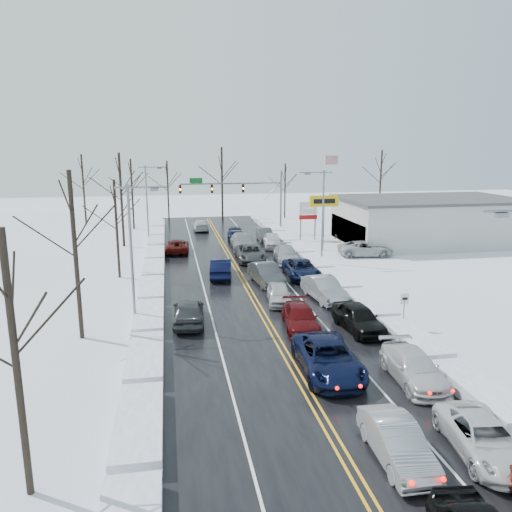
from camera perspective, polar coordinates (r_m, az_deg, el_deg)
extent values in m
plane|color=white|center=(37.89, -0.31, -4.84)|extent=(160.00, 160.00, 0.00)
cube|color=black|center=(39.77, -0.80, -3.98)|extent=(14.00, 84.00, 0.01)
cube|color=white|center=(39.33, -11.83, -4.45)|extent=(1.88, 72.00, 0.70)
cube|color=white|center=(41.63, 9.60, -3.40)|extent=(1.88, 72.00, 0.70)
cylinder|color=slate|center=(65.69, 2.87, 6.18)|extent=(0.24, 0.24, 8.00)
cylinder|color=slate|center=(64.31, -2.82, 8.28)|extent=(13.00, 0.18, 0.18)
cylinder|color=slate|center=(65.29, 1.84, 7.39)|extent=(2.33, 0.10, 2.33)
cube|color=#0C591E|center=(63.87, -6.88, 8.54)|extent=(1.60, 0.08, 0.70)
cube|color=black|center=(64.57, -1.48, 7.73)|extent=(0.32, 0.25, 1.05)
sphere|color=#3F0705|center=(64.39, -1.46, 7.99)|extent=(0.20, 0.20, 0.20)
sphere|color=orange|center=(64.42, -1.46, 7.72)|extent=(0.22, 0.22, 0.22)
sphere|color=black|center=(64.44, -1.46, 7.46)|extent=(0.20, 0.20, 0.20)
cube|color=black|center=(64.10, -5.05, 7.65)|extent=(0.32, 0.25, 1.05)
sphere|color=#3F0705|center=(63.92, -5.05, 7.91)|extent=(0.20, 0.20, 0.20)
sphere|color=orange|center=(63.94, -5.04, 7.64)|extent=(0.22, 0.22, 0.22)
sphere|color=black|center=(63.97, -5.04, 7.37)|extent=(0.20, 0.20, 0.20)
cube|color=black|center=(63.87, -8.66, 7.54)|extent=(0.32, 0.25, 1.05)
sphere|color=#3F0705|center=(63.69, -8.67, 7.80)|extent=(0.20, 0.20, 0.20)
sphere|color=orange|center=(63.71, -8.66, 7.53)|extent=(0.22, 0.22, 0.22)
sphere|color=black|center=(63.74, -8.65, 7.26)|extent=(0.20, 0.20, 0.20)
cylinder|color=slate|center=(54.90, 7.69, 3.54)|extent=(0.20, 0.20, 5.60)
cube|color=yellow|center=(54.55, 7.77, 6.24)|extent=(3.20, 0.30, 1.20)
cube|color=black|center=(54.39, 7.83, 6.22)|extent=(2.40, 0.04, 0.50)
cylinder|color=slate|center=(60.45, 5.13, 3.67)|extent=(0.16, 0.16, 4.00)
cylinder|color=slate|center=(60.95, 6.77, 3.71)|extent=(0.16, 0.16, 4.00)
cube|color=white|center=(60.38, 6.00, 5.85)|extent=(2.20, 0.22, 0.70)
cube|color=white|center=(60.48, 5.99, 5.09)|extent=(2.20, 0.22, 0.70)
cube|color=#A80C0D|center=(60.57, 5.97, 4.44)|extent=(2.20, 0.22, 0.50)
cylinder|color=slate|center=(32.76, 16.53, -6.19)|extent=(0.08, 0.08, 2.20)
cube|color=white|center=(32.49, 16.63, -4.69)|extent=(0.55, 0.05, 0.70)
cube|color=black|center=(32.46, 16.66, -4.71)|extent=(0.35, 0.02, 0.15)
cylinder|color=silver|center=(69.22, 7.80, 7.25)|extent=(0.14, 0.14, 10.00)
cube|color=beige|center=(62.13, 19.09, 3.74)|extent=(20.00, 12.00, 5.00)
cube|color=#262628|center=(58.11, 10.40, 2.75)|extent=(0.10, 11.00, 2.80)
cube|color=#3F3F42|center=(61.81, 19.26, 6.16)|extent=(20.40, 12.40, 0.30)
cube|color=slate|center=(22.07, 26.26, 4.23)|extent=(0.50, 0.25, 0.18)
cylinder|color=slate|center=(48.39, 7.64, 4.36)|extent=(0.18, 0.18, 9.00)
cylinder|color=slate|center=(47.73, 6.86, 9.46)|extent=(3.20, 0.12, 0.12)
cube|color=slate|center=(47.51, 5.92, 9.29)|extent=(0.50, 0.25, 0.18)
cylinder|color=slate|center=(32.44, -14.05, 0.01)|extent=(0.18, 0.18, 9.00)
cylinder|color=slate|center=(31.76, -13.01, 7.66)|extent=(3.20, 0.12, 0.12)
cube|color=slate|center=(31.74, -11.54, 7.46)|extent=(0.50, 0.25, 0.18)
cylinder|color=slate|center=(60.06, -12.34, 5.78)|extent=(0.18, 0.18, 9.00)
cylinder|color=slate|center=(59.69, -11.76, 9.91)|extent=(3.20, 0.12, 0.12)
cube|color=slate|center=(59.68, -10.98, 9.80)|extent=(0.50, 0.25, 0.18)
cylinder|color=#2D231C|center=(17.75, -25.67, -11.51)|extent=(0.24, 0.24, 9.00)
cylinder|color=#2D231C|center=(30.77, -19.91, -0.09)|extent=(0.27, 0.27, 10.00)
cylinder|color=#2D231C|center=(44.41, -15.62, 2.94)|extent=(0.23, 0.23, 8.50)
cylinder|color=#2D231C|center=(58.16, -15.12, 6.16)|extent=(0.28, 0.28, 10.50)
cylinder|color=#2D231C|center=(70.08, -13.96, 6.85)|extent=(0.25, 0.25, 9.50)
cylinder|color=#2D231C|center=(76.81, -19.09, 7.20)|extent=(0.27, 0.27, 10.00)
cylinder|color=#2D231C|center=(76.92, -10.03, 7.33)|extent=(0.24, 0.24, 9.00)
cylinder|color=#2D231C|center=(75.28, -3.89, 8.14)|extent=(0.29, 0.29, 11.00)
cylinder|color=#2D231C|center=(78.57, 3.33, 7.42)|extent=(0.23, 0.23, 8.50)
cylinder|color=#2D231C|center=(84.09, 14.03, 8.10)|extent=(0.28, 0.28, 10.50)
imported|color=#9EA1A5|center=(20.56, 15.68, -21.51)|extent=(1.66, 4.48, 1.46)
imported|color=black|center=(26.34, 8.16, -13.10)|extent=(3.03, 6.13, 1.67)
imported|color=#500A0D|center=(31.98, 5.07, -8.26)|extent=(2.57, 5.18, 1.45)
imported|color=silver|center=(36.75, 2.65, -5.41)|extent=(2.24, 4.37, 1.42)
imported|color=#3E4143|center=(41.64, 1.17, -3.22)|extent=(2.42, 5.40, 1.72)
imported|color=#3A3C3E|center=(49.79, -0.67, -0.56)|extent=(2.83, 5.80, 1.59)
imported|color=gray|center=(55.45, -1.58, 0.80)|extent=(2.68, 6.04, 1.72)
imported|color=black|center=(60.59, -2.33, 1.81)|extent=(2.35, 4.99, 1.65)
imported|color=silver|center=(21.89, 24.46, -19.95)|extent=(2.83, 5.12, 1.36)
imported|color=silver|center=(26.42, 17.48, -13.50)|extent=(2.33, 5.19, 1.48)
imported|color=black|center=(32.22, 11.57, -8.31)|extent=(2.37, 5.04, 1.67)
imported|color=#919498|center=(37.85, 7.76, -4.97)|extent=(2.39, 5.35, 1.70)
imported|color=#0B1333|center=(43.78, 5.20, -2.47)|extent=(2.83, 5.71, 1.56)
imported|color=#A3A7AB|center=(49.51, 3.46, -0.66)|extent=(2.63, 5.51, 1.55)
imported|color=silver|center=(56.18, 1.89, 0.96)|extent=(2.59, 5.07, 1.65)
imported|color=#404345|center=(60.16, 1.00, 1.74)|extent=(1.73, 4.59, 1.50)
imported|color=black|center=(43.88, -4.00, -2.42)|extent=(2.44, 5.30, 1.68)
imported|color=#4F0F0A|center=(54.35, -8.98, 0.40)|extent=(2.72, 5.36, 1.45)
imported|color=silver|center=(67.92, -6.31, 2.93)|extent=(2.10, 5.04, 1.46)
imported|color=#393C3D|center=(33.00, -7.67, -7.65)|extent=(2.27, 5.04, 1.68)
imported|color=#BBBBBD|center=(53.23, 12.37, 0.00)|extent=(5.94, 3.32, 1.57)
imported|color=#3B3D3F|center=(58.27, 13.68, 1.02)|extent=(2.58, 5.48, 1.55)
imported|color=black|center=(63.28, 9.46, 2.12)|extent=(1.89, 4.06, 1.35)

